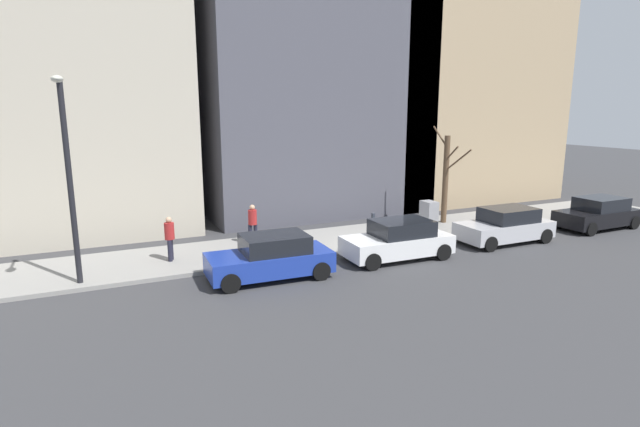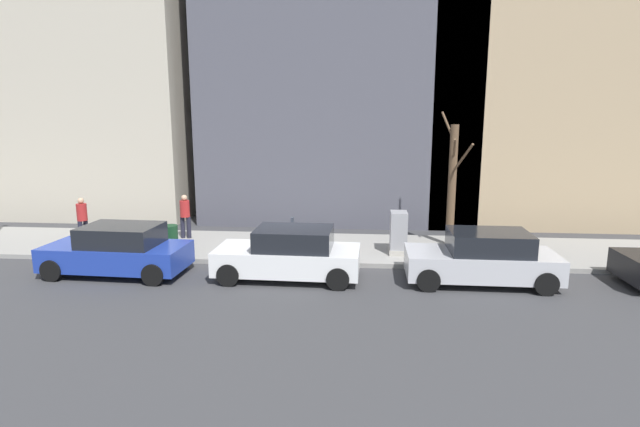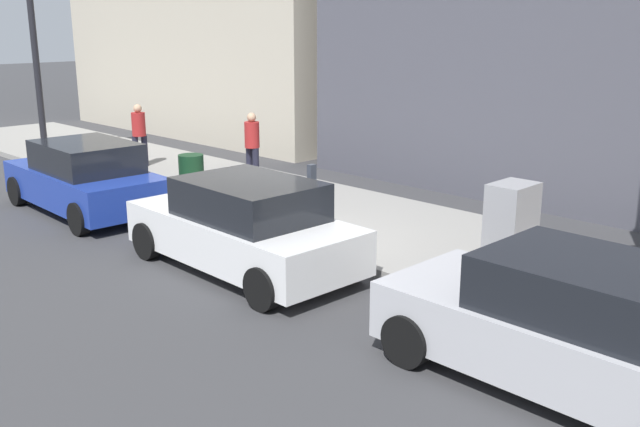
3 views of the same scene
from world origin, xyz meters
name	(u,v)px [view 3 (image 3 of 3)]	position (x,y,z in m)	size (l,w,h in m)	color
ground_plane	(297,253)	(0.00, 0.00, 0.00)	(120.00, 120.00, 0.00)	#38383A
sidewalk	(372,226)	(2.00, 0.00, 0.07)	(4.00, 36.00, 0.15)	gray
parked_car_silver	(574,327)	(-1.14, -5.61, 0.74)	(1.95, 4.21, 1.52)	#B7B7BC
parked_car_white	(244,227)	(-1.21, -0.05, 0.74)	(2.01, 4.24, 1.52)	white
parked_car_blue	(85,178)	(-1.27, 5.15, 0.74)	(2.06, 4.27, 1.52)	#1E389E
parking_meter	(312,193)	(0.45, 0.09, 0.98)	(0.14, 0.10, 1.35)	slate
utility_box	(511,230)	(1.30, -3.38, 0.85)	(0.83, 0.61, 1.43)	#A8A399
streetlamp	(22,17)	(0.28, 11.10, 4.02)	(1.97, 0.32, 6.50)	black
trash_bin	(192,175)	(0.90, 4.40, 0.60)	(0.56, 0.56, 0.90)	#14381E
pedestrian_near_meter	(252,143)	(2.77, 4.52, 1.09)	(0.36, 0.40, 1.66)	#1E1E2D
pedestrian_midblock	(139,132)	(1.79, 8.02, 1.09)	(0.39, 0.36, 1.66)	#1E1E2D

